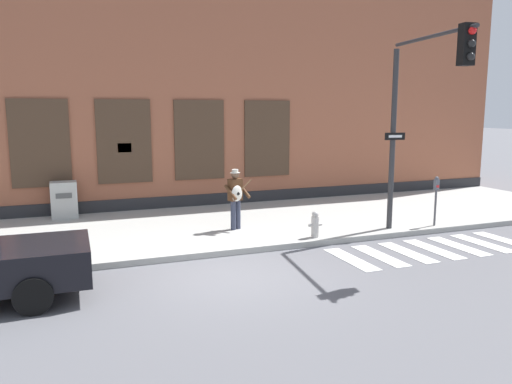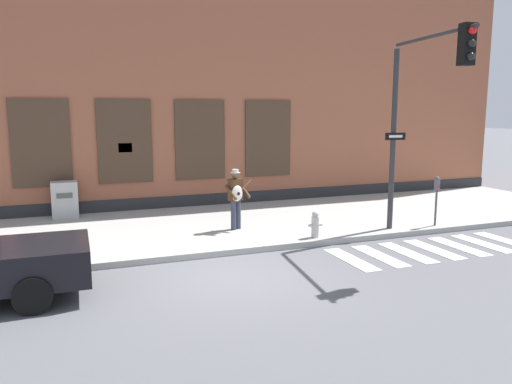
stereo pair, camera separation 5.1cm
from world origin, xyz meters
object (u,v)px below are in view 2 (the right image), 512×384
Objects in this scene: utility_box at (65,200)px; fire_hydrant at (315,224)px; parking_meter at (437,193)px; traffic_light at (420,100)px; busker at (236,196)px.

fire_hydrant is at bearing -39.33° from utility_box.
traffic_light is at bearing -146.77° from parking_meter.
traffic_light is 3.23m from parking_meter.
traffic_light is at bearing -33.98° from busker.
traffic_light is at bearing -24.87° from fire_hydrant.
fire_hydrant is at bearing 179.55° from parking_meter.
parking_meter is at bearing 33.23° from traffic_light.
fire_hydrant is at bearing -44.06° from busker.
parking_meter reaches higher than fire_hydrant.
traffic_light is 10.80m from utility_box.
busker is 5.63m from utility_box.
busker is at bearing 146.02° from traffic_light.
traffic_light is 3.57× the size of parking_meter.
busker is 0.33× the size of traffic_light.
utility_box is 7.91m from fire_hydrant.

